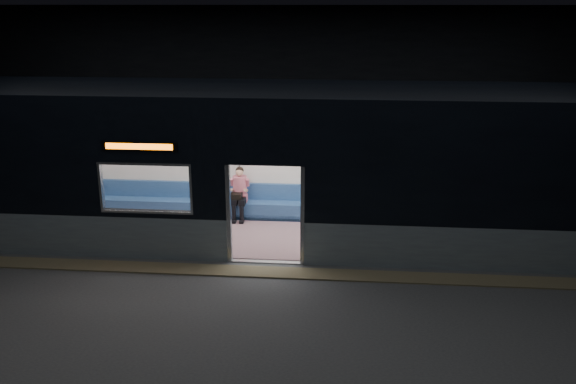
# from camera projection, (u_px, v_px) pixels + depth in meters

# --- Properties ---
(station_floor) EXTENTS (24.00, 14.00, 0.01)m
(station_floor) POSITION_uv_depth(u_px,v_px,m) (259.00, 285.00, 11.41)
(station_floor) COLOR #47494C
(station_floor) RESTS_ON ground
(station_envelope) EXTENTS (24.00, 14.00, 5.00)m
(station_envelope) POSITION_uv_depth(u_px,v_px,m) (256.00, 89.00, 10.32)
(station_envelope) COLOR black
(station_envelope) RESTS_ON station_floor
(tactile_strip) EXTENTS (22.80, 0.50, 0.03)m
(tactile_strip) POSITION_uv_depth(u_px,v_px,m) (263.00, 272.00, 11.93)
(tactile_strip) COLOR #8C7F59
(tactile_strip) RESTS_ON station_floor
(metro_car) EXTENTS (18.00, 3.04, 3.35)m
(metro_car) POSITION_uv_depth(u_px,v_px,m) (274.00, 157.00, 13.28)
(metro_car) COLOR #90A5AC
(metro_car) RESTS_ON station_floor
(passenger) EXTENTS (0.36, 0.62, 1.27)m
(passenger) POSITION_uv_depth(u_px,v_px,m) (239.00, 190.00, 14.64)
(passenger) COLOR black
(passenger) RESTS_ON metro_car
(handbag) EXTENTS (0.29, 0.25, 0.14)m
(handbag) POSITION_uv_depth(u_px,v_px,m) (236.00, 196.00, 14.48)
(handbag) COLOR black
(handbag) RESTS_ON passenger
(transit_map) EXTENTS (0.96, 0.03, 0.62)m
(transit_map) POSITION_uv_depth(u_px,v_px,m) (384.00, 161.00, 14.42)
(transit_map) COLOR white
(transit_map) RESTS_ON metro_car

